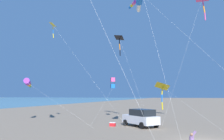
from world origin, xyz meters
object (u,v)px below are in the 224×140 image
kite_delta_long_streamer_left (163,87)px  kite_box_green_low_center (113,83)px  kite_windsock_orange_high_right (28,83)px  cooler_box (113,124)px  kite_delta_small_distant (53,25)px  kite_delta_long_streamer_right (120,38)px  parked_car (141,118)px  kite_windsock_red_high_left (137,0)px

kite_delta_long_streamer_left → kite_box_green_low_center: bearing=-40.5°
kite_windsock_orange_high_right → cooler_box: bearing=171.6°
kite_delta_small_distant → kite_box_green_low_center: size_ratio=1.27×
kite_delta_long_streamer_left → kite_delta_long_streamer_right: size_ratio=0.68×
cooler_box → kite_delta_long_streamer_left: bearing=-149.8°
parked_car → cooler_box: parked_car is taller
kite_box_green_low_center → kite_windsock_orange_high_right: 12.46m
kite_windsock_orange_high_right → kite_windsock_red_high_left: size_ratio=0.78×
kite_windsock_orange_high_right → kite_delta_long_streamer_right: (-10.44, -8.38, 7.36)m
cooler_box → kite_windsock_orange_high_right: size_ratio=0.05×
cooler_box → kite_box_green_low_center: 11.70m
parked_car → kite_windsock_orange_high_right: (15.50, -1.23, 4.05)m
kite_box_green_low_center → kite_delta_long_streamer_right: size_ratio=0.80×
parked_car → kite_windsock_red_high_left: kite_windsock_red_high_left is taller
kite_windsock_orange_high_right → kite_delta_long_streamer_right: kite_delta_long_streamer_right is taller
kite_delta_long_streamer_right → kite_windsock_red_high_left: (-4.15, 6.24, 3.20)m
kite_delta_small_distant → kite_delta_long_streamer_right: 10.79m
kite_delta_small_distant → kite_delta_long_streamer_left: kite_delta_small_distant is taller
cooler_box → kite_delta_long_streamer_right: 16.02m
kite_delta_small_distant → kite_windsock_red_high_left: (-10.93, -2.15, 2.94)m
parked_car → kite_box_green_low_center: kite_box_green_low_center is taller
parked_car → kite_windsock_red_high_left: size_ratio=0.28×
kite_box_green_low_center → kite_delta_long_streamer_left: (-8.31, 7.09, -0.91)m
parked_car → kite_windsock_red_high_left: bearing=-75.0°
kite_box_green_low_center → kite_windsock_orange_high_right: kite_box_green_low_center is taller
kite_delta_small_distant → kite_delta_long_streamer_left: 16.31m
kite_delta_small_distant → kite_windsock_red_high_left: kite_windsock_red_high_left is taller
kite_delta_long_streamer_left → kite_windsock_red_high_left: (3.07, -1.00, 11.23)m
cooler_box → kite_delta_long_streamer_left: (-5.13, -2.99, 4.12)m
kite_box_green_low_center → kite_delta_long_streamer_left: 10.96m
kite_windsock_orange_high_right → kite_delta_long_streamer_left: bearing=-176.3°
cooler_box → kite_windsock_orange_high_right: (12.53, -1.85, 4.79)m
kite_box_green_low_center → kite_windsock_orange_high_right: bearing=41.4°
cooler_box → kite_delta_small_distant: kite_delta_small_distant is taller
kite_windsock_orange_high_right → kite_windsock_red_high_left: kite_windsock_red_high_left is taller
kite_delta_long_streamer_right → kite_box_green_low_center: bearing=8.0°
kite_windsock_orange_high_right → parked_car: bearing=175.5°
kite_box_green_low_center → kite_delta_long_streamer_left: size_ratio=1.17×
parked_car → kite_box_green_low_center: size_ratio=0.43×
kite_delta_small_distant → kite_delta_long_streamer_left: (-13.99, -1.15, -8.30)m
kite_delta_small_distant → kite_windsock_orange_high_right: (3.67, -0.01, -7.62)m
kite_box_green_low_center → kite_delta_long_streamer_right: 7.21m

